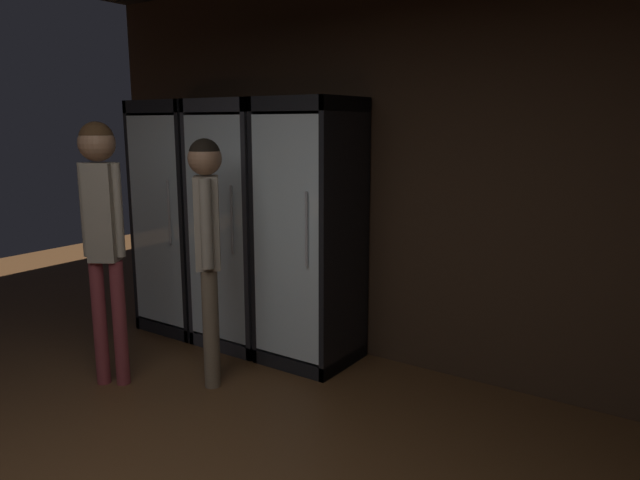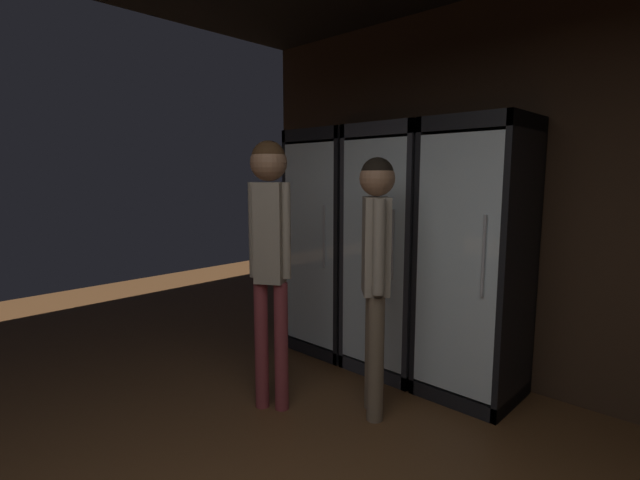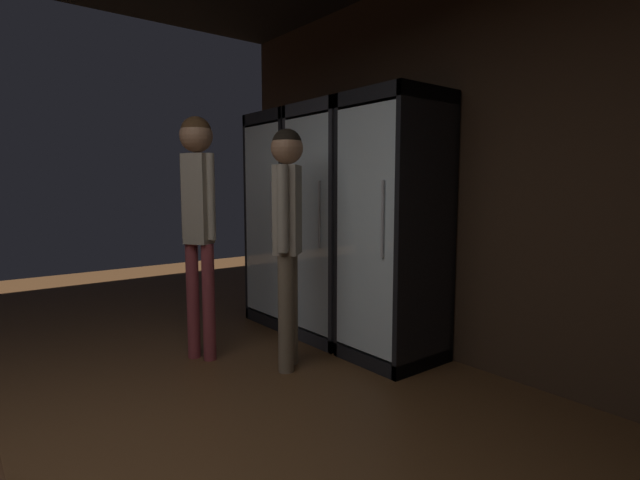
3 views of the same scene
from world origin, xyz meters
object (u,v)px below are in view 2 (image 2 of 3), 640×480
(cooler_center, at_px, (478,262))
(cooler_far_left, at_px, (335,243))
(shopper_far, at_px, (376,257))
(shopper_near, at_px, (270,235))
(cooler_left, at_px, (398,252))

(cooler_center, bearing_deg, cooler_far_left, -179.92)
(cooler_far_left, xyz_separation_m, cooler_center, (1.32, 0.00, 0.00))
(cooler_far_left, relative_size, shopper_far, 1.16)
(cooler_far_left, distance_m, shopper_near, 1.25)
(shopper_near, bearing_deg, cooler_far_left, 111.53)
(cooler_left, bearing_deg, cooler_center, 0.20)
(cooler_far_left, distance_m, cooler_center, 1.32)
(cooler_left, bearing_deg, cooler_far_left, 179.97)
(cooler_far_left, height_order, shopper_far, cooler_far_left)
(cooler_left, height_order, shopper_far, cooler_left)
(cooler_center, height_order, shopper_far, cooler_center)
(cooler_far_left, height_order, cooler_center, same)
(shopper_far, bearing_deg, cooler_far_left, 143.23)
(shopper_far, bearing_deg, shopper_near, -143.26)
(cooler_center, distance_m, shopper_near, 1.45)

